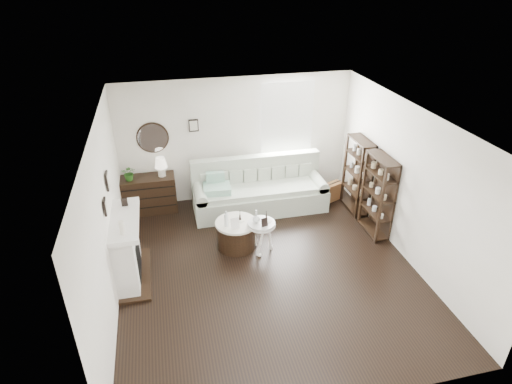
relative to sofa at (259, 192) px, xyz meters
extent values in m
plane|color=black|center=(-0.34, -2.09, -0.36)|extent=(5.50, 5.50, 0.00)
plane|color=white|center=(-0.34, -2.09, 2.34)|extent=(5.50, 5.50, 0.00)
plane|color=white|center=(-0.34, 0.66, 0.99)|extent=(5.00, 0.00, 5.00)
plane|color=white|center=(-0.34, -4.84, 0.99)|extent=(5.00, 0.00, 5.00)
plane|color=white|center=(-2.84, -2.09, 0.99)|extent=(0.00, 5.50, 5.50)
plane|color=white|center=(2.16, -2.09, 0.99)|extent=(0.00, 5.50, 5.50)
cube|color=white|center=(0.76, 0.64, 1.24)|extent=(1.00, 0.02, 1.80)
cube|color=white|center=(0.76, 0.58, 1.24)|extent=(1.15, 0.02, 1.90)
cylinder|color=silver|center=(-2.09, 0.63, 1.19)|extent=(0.60, 0.03, 0.60)
cube|color=black|center=(-1.24, 0.63, 1.39)|extent=(0.20, 0.03, 0.26)
cube|color=white|center=(-2.67, -1.79, 0.19)|extent=(0.34, 1.20, 1.10)
cube|color=black|center=(-2.64, -1.79, 0.04)|extent=(0.30, 0.65, 0.70)
cube|color=white|center=(-2.62, -1.79, 0.76)|extent=(0.44, 1.35, 0.08)
cube|color=black|center=(-2.59, -1.79, -0.34)|extent=(0.50, 1.40, 0.05)
cylinder|color=silver|center=(-2.62, -2.24, 0.91)|extent=(0.08, 0.08, 0.22)
cube|color=black|center=(-2.62, -1.39, 0.87)|extent=(0.10, 0.03, 0.14)
cube|color=black|center=(-2.81, -2.14, 1.24)|extent=(0.03, 0.18, 0.24)
cube|color=black|center=(-2.81, -1.49, 1.34)|extent=(0.03, 0.22, 0.28)
cube|color=black|center=(1.99, -0.54, 0.44)|extent=(0.30, 0.80, 1.60)
cylinder|color=beige|center=(1.97, -0.79, 0.16)|extent=(0.08, 0.08, 0.11)
cylinder|color=beige|center=(1.97, -0.54, 0.16)|extent=(0.08, 0.08, 0.11)
cylinder|color=beige|center=(1.97, -0.29, 0.16)|extent=(0.08, 0.08, 0.11)
cylinder|color=beige|center=(1.97, -0.79, 0.56)|extent=(0.08, 0.08, 0.11)
cylinder|color=beige|center=(1.97, -0.54, 0.56)|extent=(0.08, 0.08, 0.11)
cylinder|color=beige|center=(1.97, -0.29, 0.56)|extent=(0.08, 0.08, 0.11)
cylinder|color=beige|center=(1.97, -0.79, 0.96)|extent=(0.08, 0.08, 0.11)
cylinder|color=beige|center=(1.97, -0.54, 0.96)|extent=(0.08, 0.08, 0.11)
cylinder|color=beige|center=(1.97, -0.29, 0.96)|extent=(0.08, 0.08, 0.11)
cube|color=black|center=(1.99, -1.44, 0.44)|extent=(0.30, 0.80, 1.60)
cylinder|color=beige|center=(1.97, -1.69, 0.16)|extent=(0.08, 0.08, 0.11)
cylinder|color=beige|center=(1.97, -1.44, 0.16)|extent=(0.08, 0.08, 0.11)
cylinder|color=beige|center=(1.97, -1.19, 0.16)|extent=(0.08, 0.08, 0.11)
cylinder|color=beige|center=(1.97, -1.69, 0.56)|extent=(0.08, 0.08, 0.11)
cylinder|color=beige|center=(1.97, -1.44, 0.56)|extent=(0.08, 0.08, 0.11)
cylinder|color=beige|center=(1.97, -1.19, 0.56)|extent=(0.08, 0.08, 0.11)
cylinder|color=beige|center=(1.97, -1.69, 0.96)|extent=(0.08, 0.08, 0.11)
cylinder|color=beige|center=(1.97, -1.44, 0.96)|extent=(0.08, 0.08, 0.11)
cylinder|color=beige|center=(1.97, -1.19, 0.96)|extent=(0.08, 0.08, 0.11)
cube|color=#AFBBA7|center=(0.00, -0.09, -0.13)|extent=(2.81, 0.97, 0.45)
cube|color=#AFBBA7|center=(0.00, -0.12, 0.15)|extent=(2.43, 0.78, 0.11)
cube|color=#AFBBA7|center=(0.00, 0.29, 0.30)|extent=(2.81, 0.22, 0.86)
cube|color=#AFBBA7|center=(-1.27, -0.09, -0.08)|extent=(0.24, 0.92, 0.56)
cube|color=#AFBBA7|center=(1.27, -0.09, -0.08)|extent=(0.24, 0.92, 0.56)
cube|color=#2A9B6E|center=(-0.92, -0.14, 0.27)|extent=(0.59, 0.49, 0.14)
cube|color=brown|center=(1.60, -0.09, -0.16)|extent=(0.64, 0.43, 0.41)
cube|color=black|center=(-2.33, 0.38, 0.04)|extent=(1.19, 0.50, 0.79)
cube|color=black|center=(-2.33, 0.13, -0.14)|extent=(1.14, 0.01, 0.02)
cube|color=black|center=(-2.33, 0.13, 0.08)|extent=(1.14, 0.01, 0.02)
cube|color=black|center=(-2.33, 0.13, 0.29)|extent=(1.14, 0.01, 0.01)
imported|color=#285E1B|center=(-2.63, 0.33, 0.59)|extent=(0.32, 0.29, 0.32)
cylinder|color=black|center=(-0.75, -1.33, -0.12)|extent=(0.71, 0.71, 0.49)
cylinder|color=silver|center=(-0.75, -1.33, 0.15)|extent=(0.77, 0.77, 0.04)
cylinder|color=white|center=(-0.33, -1.57, 0.24)|extent=(0.50, 0.50, 0.03)
cylinder|color=white|center=(-0.33, -1.57, 0.19)|extent=(0.51, 0.51, 0.02)
cylinder|color=white|center=(-0.33, -1.57, -0.07)|extent=(0.04, 0.04, 0.58)
cylinder|color=silver|center=(-0.94, -1.42, 0.33)|extent=(0.07, 0.07, 0.31)
cube|color=white|center=(-0.80, -1.52, 0.28)|extent=(0.16, 0.08, 0.21)
cube|color=black|center=(-0.31, -1.70, 0.33)|extent=(0.13, 0.07, 0.16)
camera|label=1|loc=(-1.89, -7.85, 4.38)|focal=30.00mm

